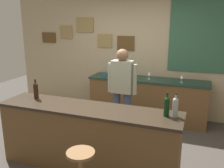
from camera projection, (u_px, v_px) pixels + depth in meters
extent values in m
plane|color=#423D38|center=(100.00, 153.00, 3.97)|extent=(10.00, 10.00, 0.00)
cube|color=tan|center=(135.00, 52.00, 5.45)|extent=(6.00, 0.06, 2.80)
cube|color=brown|center=(49.00, 38.00, 6.09)|extent=(0.38, 0.02, 0.25)
cube|color=#997F4C|center=(66.00, 32.00, 5.89)|extent=(0.32, 0.02, 0.30)
cube|color=#997F4C|center=(85.00, 25.00, 5.67)|extent=(0.44, 0.02, 0.33)
cube|color=#997F4C|center=(105.00, 41.00, 5.59)|extent=(0.35, 0.02, 0.30)
cube|color=brown|center=(126.00, 43.00, 5.43)|extent=(0.39, 0.02, 0.32)
cube|color=#38664C|center=(199.00, 32.00, 4.85)|extent=(1.16, 0.02, 1.60)
cube|color=brown|center=(88.00, 139.00, 3.49)|extent=(2.55, 0.57, 0.88)
cube|color=#2D2319|center=(87.00, 109.00, 3.38)|extent=(2.60, 0.60, 0.04)
cube|color=brown|center=(147.00, 100.00, 5.22)|extent=(2.43, 0.53, 0.86)
cube|color=#1E382D|center=(148.00, 80.00, 5.11)|extent=(2.48, 0.56, 0.04)
cylinder|color=#384766|center=(127.00, 116.00, 4.36)|extent=(0.13, 0.13, 0.86)
cylinder|color=#384766|center=(116.00, 115.00, 4.42)|extent=(0.13, 0.13, 0.86)
cube|color=#9EA38E|center=(122.00, 77.00, 4.21)|extent=(0.36, 0.20, 0.56)
sphere|color=brown|center=(122.00, 55.00, 4.12)|extent=(0.21, 0.21, 0.21)
cylinder|color=#9EA38E|center=(134.00, 80.00, 4.15)|extent=(0.08, 0.08, 0.52)
cylinder|color=#9EA38E|center=(110.00, 77.00, 4.29)|extent=(0.08, 0.08, 0.52)
cylinder|color=brown|center=(81.00, 153.00, 2.70)|extent=(0.32, 0.32, 0.03)
cylinder|color=black|center=(36.00, 92.00, 3.72)|extent=(0.07, 0.07, 0.20)
sphere|color=black|center=(35.00, 85.00, 3.70)|extent=(0.07, 0.07, 0.07)
cylinder|color=black|center=(35.00, 83.00, 3.69)|extent=(0.03, 0.03, 0.09)
cylinder|color=black|center=(35.00, 80.00, 3.68)|extent=(0.03, 0.03, 0.02)
cylinder|color=black|center=(167.00, 109.00, 3.04)|extent=(0.07, 0.07, 0.20)
sphere|color=black|center=(167.00, 100.00, 3.01)|extent=(0.07, 0.07, 0.07)
cylinder|color=black|center=(167.00, 97.00, 3.01)|extent=(0.03, 0.03, 0.09)
cylinder|color=black|center=(168.00, 93.00, 2.99)|extent=(0.03, 0.03, 0.02)
cylinder|color=#999E99|center=(175.00, 109.00, 3.02)|extent=(0.07, 0.07, 0.20)
sphere|color=#999E99|center=(176.00, 101.00, 2.99)|extent=(0.07, 0.07, 0.07)
cylinder|color=#999E99|center=(176.00, 98.00, 2.98)|extent=(0.03, 0.03, 0.09)
cylinder|color=black|center=(176.00, 94.00, 2.97)|extent=(0.03, 0.03, 0.02)
cylinder|color=silver|center=(123.00, 78.00, 5.21)|extent=(0.06, 0.06, 0.00)
cylinder|color=silver|center=(123.00, 76.00, 5.20)|extent=(0.01, 0.01, 0.07)
cone|color=silver|center=(123.00, 72.00, 5.18)|extent=(0.07, 0.07, 0.08)
cylinder|color=silver|center=(134.00, 78.00, 5.14)|extent=(0.06, 0.06, 0.00)
cylinder|color=silver|center=(134.00, 76.00, 5.13)|extent=(0.01, 0.01, 0.07)
cone|color=silver|center=(134.00, 73.00, 5.11)|extent=(0.07, 0.07, 0.08)
cylinder|color=silver|center=(149.00, 79.00, 5.08)|extent=(0.06, 0.06, 0.00)
cylinder|color=silver|center=(149.00, 77.00, 5.07)|extent=(0.01, 0.01, 0.07)
cone|color=silver|center=(149.00, 73.00, 5.06)|extent=(0.07, 0.07, 0.08)
cylinder|color=silver|center=(181.00, 82.00, 4.81)|extent=(0.06, 0.06, 0.00)
cylinder|color=silver|center=(182.00, 80.00, 4.80)|extent=(0.01, 0.01, 0.07)
cone|color=silver|center=(182.00, 77.00, 4.78)|extent=(0.07, 0.07, 0.08)
cylinder|color=#336699|center=(104.00, 74.00, 5.35)|extent=(0.08, 0.08, 0.09)
torus|color=#336699|center=(107.00, 74.00, 5.33)|extent=(0.06, 0.01, 0.06)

